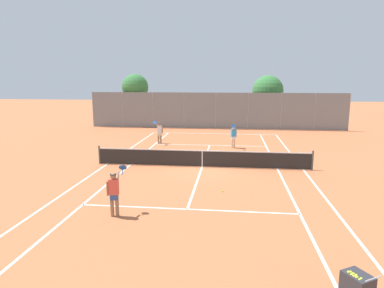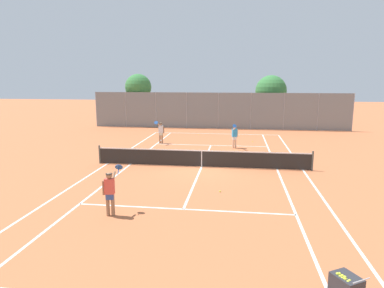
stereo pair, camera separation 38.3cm
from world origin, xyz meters
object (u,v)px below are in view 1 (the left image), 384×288
loose_tennis_ball_3 (196,135)px  tree_behind_right (268,92)px  ball_cart (357,288)px  loose_tennis_ball_2 (251,141)px  player_far_left (159,131)px  player_far_right (233,135)px  loose_tennis_ball_4 (257,162)px  loose_tennis_ball_0 (223,191)px  tree_behind_left (136,88)px  tennis_net (202,158)px  player_near_side (114,191)px  loose_tennis_ball_1 (156,155)px

loose_tennis_ball_3 → tree_behind_right: 10.13m
ball_cart → loose_tennis_ball_2: ball_cart is taller
player_far_left → player_far_right: same height
player_far_left → loose_tennis_ball_4: size_ratio=26.88×
player_far_right → loose_tennis_ball_4: size_ratio=26.88×
loose_tennis_ball_0 → tree_behind_left: tree_behind_left is taller
player_far_left → tree_behind_right: tree_behind_right is taller
tree_behind_left → tennis_net: bearing=-63.2°
loose_tennis_ball_4 → loose_tennis_ball_3: bearing=115.2°
player_near_side → loose_tennis_ball_2: player_near_side is taller
tree_behind_left → tree_behind_right: bearing=4.7°
player_far_right → loose_tennis_ball_0: bearing=-92.8°
player_far_right → loose_tennis_ball_3: bearing=120.6°
tennis_net → player_near_side: size_ratio=6.76×
ball_cart → player_far_left: bearing=113.8°
tennis_net → loose_tennis_ball_1: (-3.19, 2.50, -0.48)m
ball_cart → loose_tennis_ball_0: size_ratio=14.58×
player_far_left → loose_tennis_ball_2: (6.96, 1.54, -0.89)m
tennis_net → loose_tennis_ball_4: 3.40m
tree_behind_left → loose_tennis_ball_4: bearing=-53.2°
tennis_net → tree_behind_right: (5.23, 17.76, 3.06)m
tree_behind_left → tree_behind_right: 13.68m
player_far_right → ball_cart: bearing=-81.7°
player_far_right → loose_tennis_ball_1: 5.88m
player_near_side → tree_behind_left: tree_behind_left is taller
loose_tennis_ball_1 → loose_tennis_ball_3: size_ratio=1.00×
ball_cart → loose_tennis_ball_2: 19.95m
tennis_net → loose_tennis_ball_3: bearing=97.6°
tennis_net → tree_behind_left: (-8.40, 16.64, 3.42)m
ball_cart → loose_tennis_ball_1: ball_cart is taller
player_far_right → loose_tennis_ball_2: bearing=62.3°
loose_tennis_ball_4 → tree_behind_right: (2.10, 16.52, 3.54)m
player_far_right → loose_tennis_ball_4: bearing=-72.3°
player_far_right → loose_tennis_ball_4: 4.65m
loose_tennis_ball_0 → loose_tennis_ball_2: size_ratio=1.00×
player_far_right → loose_tennis_ball_0: size_ratio=26.88×
loose_tennis_ball_1 → loose_tennis_ball_4: 6.43m
ball_cart → tree_behind_right: bearing=88.1°
loose_tennis_ball_0 → loose_tennis_ball_3: size_ratio=1.00×
tennis_net → player_near_side: 7.76m
tennis_net → player_far_right: 5.87m
player_near_side → tennis_net: bearing=71.3°
loose_tennis_ball_1 → loose_tennis_ball_4: (6.31, -1.26, 0.00)m
loose_tennis_ball_3 → loose_tennis_ball_0: bearing=-79.8°
loose_tennis_ball_3 → ball_cart: bearing=-75.8°
loose_tennis_ball_0 → loose_tennis_ball_2: bearing=81.5°
tennis_net → loose_tennis_ball_4: bearing=21.7°
player_far_right → tree_behind_left: (-10.14, 11.05, 3.01)m
loose_tennis_ball_0 → loose_tennis_ball_3: 15.50m
loose_tennis_ball_3 → loose_tennis_ball_1: bearing=-101.3°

